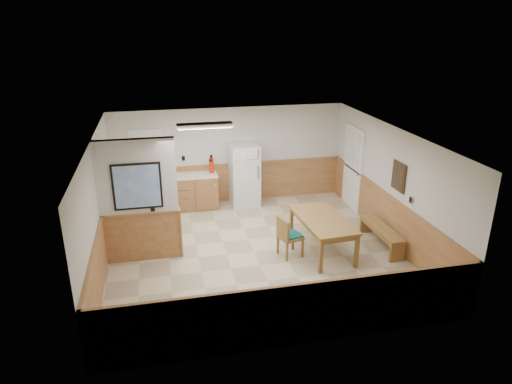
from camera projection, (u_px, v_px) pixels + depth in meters
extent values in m
plane|color=#C9B590|center=(254.00, 252.00, 9.57)|extent=(6.00, 6.00, 0.00)
cube|color=white|center=(254.00, 135.00, 8.68)|extent=(6.00, 6.00, 0.02)
cube|color=silver|center=(230.00, 155.00, 11.86)|extent=(6.00, 0.02, 2.50)
cube|color=silver|center=(391.00, 185.00, 9.73)|extent=(0.02, 6.00, 2.50)
cube|color=silver|center=(98.00, 209.00, 8.52)|extent=(0.02, 6.00, 2.50)
cube|color=#AE7F45|center=(231.00, 183.00, 12.11)|extent=(6.00, 0.04, 1.00)
cube|color=#AE7F45|center=(387.00, 217.00, 9.99)|extent=(0.04, 6.00, 1.00)
cube|color=#AE7F45|center=(103.00, 244.00, 8.79)|extent=(0.04, 6.00, 1.00)
cube|color=silver|center=(137.00, 177.00, 8.68)|extent=(1.50, 0.15, 1.50)
cube|color=#AE7F45|center=(142.00, 236.00, 9.12)|extent=(1.50, 0.17, 1.00)
cube|color=black|center=(137.00, 186.00, 8.64)|extent=(0.92, 0.03, 0.92)
cube|color=silver|center=(137.00, 187.00, 8.63)|extent=(0.84, 0.01, 0.84)
cube|color=olive|center=(190.00, 192.00, 11.64)|extent=(1.40, 0.60, 0.86)
cube|color=olive|center=(131.00, 197.00, 11.35)|extent=(0.06, 0.60, 0.86)
cube|color=olive|center=(161.00, 194.00, 11.49)|extent=(0.06, 0.60, 0.86)
cube|color=beige|center=(173.00, 177.00, 11.40)|extent=(2.20, 0.60, 0.04)
cube|color=beige|center=(172.00, 170.00, 11.65)|extent=(2.20, 0.02, 0.10)
cube|color=white|center=(353.00, 169.00, 11.54)|extent=(0.05, 1.02, 2.15)
cube|color=white|center=(353.00, 169.00, 11.53)|extent=(0.04, 0.90, 2.05)
cube|color=silver|center=(353.00, 149.00, 11.34)|extent=(0.02, 0.76, 0.80)
cube|color=white|center=(146.00, 149.00, 11.32)|extent=(0.80, 0.03, 1.00)
cube|color=white|center=(146.00, 149.00, 11.30)|extent=(0.70, 0.01, 0.90)
cube|color=#382816|center=(399.00, 176.00, 9.34)|extent=(0.03, 0.50, 0.60)
cube|color=black|center=(398.00, 177.00, 9.34)|extent=(0.01, 0.42, 0.52)
cube|color=white|center=(205.00, 125.00, 9.72)|extent=(1.20, 0.30, 0.08)
cube|color=white|center=(205.00, 127.00, 9.74)|extent=(1.15, 0.25, 0.01)
cube|color=silver|center=(244.00, 175.00, 11.74)|extent=(0.74, 0.72, 1.62)
cube|color=silver|center=(258.00, 153.00, 11.24)|extent=(0.03, 0.02, 0.21)
cube|color=silver|center=(258.00, 173.00, 11.41)|extent=(0.03, 0.02, 0.38)
cube|color=brown|center=(323.00, 219.00, 9.34)|extent=(0.98, 1.80, 0.05)
cube|color=brown|center=(323.00, 223.00, 9.37)|extent=(0.87, 1.69, 0.10)
cube|color=brown|center=(321.00, 257.00, 8.65)|extent=(0.07, 0.07, 0.70)
cube|color=brown|center=(291.00, 222.00, 10.11)|extent=(0.07, 0.07, 0.70)
cube|color=brown|center=(357.00, 251.00, 8.84)|extent=(0.07, 0.07, 0.70)
cube|color=brown|center=(323.00, 218.00, 10.30)|extent=(0.07, 0.07, 0.70)
cube|color=brown|center=(382.00, 228.00, 9.67)|extent=(0.33, 1.49, 0.05)
cube|color=brown|center=(397.00, 253.00, 9.11)|extent=(0.31, 0.06, 0.40)
cube|color=brown|center=(367.00, 224.00, 10.38)|extent=(0.31, 0.06, 0.40)
cube|color=brown|center=(290.00, 237.00, 9.29)|extent=(0.52, 0.52, 0.06)
cube|color=#0D4236|center=(290.00, 235.00, 9.27)|extent=(0.48, 0.48, 0.03)
cube|color=brown|center=(283.00, 228.00, 9.13)|extent=(0.16, 0.43, 0.40)
cube|color=#0D4236|center=(275.00, 230.00, 9.05)|extent=(0.11, 0.36, 0.34)
cube|color=brown|center=(287.00, 252.00, 9.13)|extent=(0.05, 0.05, 0.39)
cube|color=brown|center=(278.00, 245.00, 9.44)|extent=(0.05, 0.05, 0.39)
cube|color=brown|center=(302.00, 248.00, 9.29)|extent=(0.05, 0.05, 0.39)
cube|color=brown|center=(293.00, 241.00, 9.60)|extent=(0.05, 0.05, 0.39)
cylinder|color=red|center=(212.00, 165.00, 11.57)|extent=(0.15, 0.15, 0.39)
cylinder|color=black|center=(211.00, 157.00, 11.48)|extent=(0.06, 0.06, 0.09)
cylinder|color=#1A9330|center=(144.00, 174.00, 11.23)|extent=(0.07, 0.07, 0.19)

